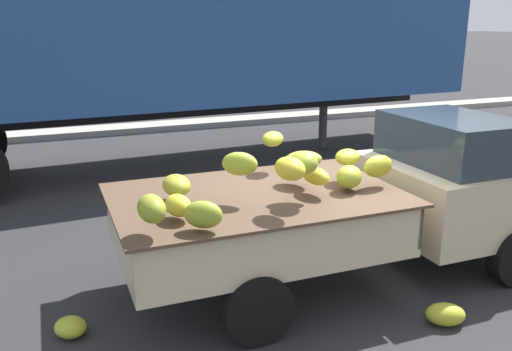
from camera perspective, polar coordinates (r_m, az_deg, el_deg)
The scene contains 6 objects.
ground at distance 6.35m, azimuth 8.94°, elevation -9.51°, with size 220.00×220.00×0.00m, color #28282B.
curb_strip at distance 14.24m, azimuth -9.54°, elevation 5.20°, with size 80.00×0.80×0.16m, color gray.
pickup_truck at distance 6.32m, azimuth 16.89°, elevation -1.51°, with size 5.02×1.90×1.70m.
semi_trailer at distance 10.39m, azimuth -9.02°, elevation 14.92°, with size 12.10×3.12×3.95m.
fallen_banana_bunch_near_tailgate at distance 5.26m, azimuth -19.13°, elevation -14.99°, with size 0.30×0.26×0.18m, color gold.
fallen_banana_bunch_by_wheel at distance 5.44m, azimuth 19.49°, elevation -13.75°, with size 0.36×0.25×0.21m, color #AAAA2B.
Camera 1 is at (-3.04, -4.87, 2.73)m, focal length 37.62 mm.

